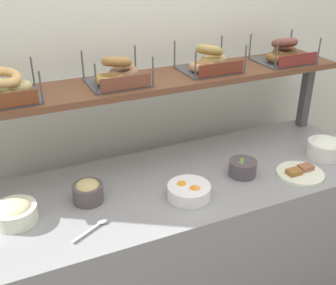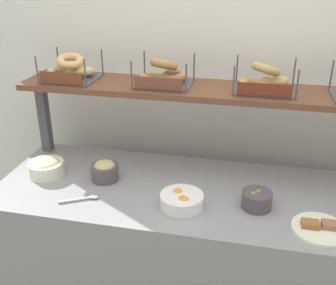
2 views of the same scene
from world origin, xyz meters
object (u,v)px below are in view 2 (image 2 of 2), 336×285
Objects in this scene: bowl_hummus at (105,170)px; bowl_veggie_mix at (257,199)px; bowl_fruit_salad at (182,200)px; serving_spoon_near_plate at (85,198)px; bagel_basket_everything at (163,75)px; bowl_potato_salad at (46,167)px; bagel_basket_plain at (71,71)px; bagel_basket_sesame at (264,81)px; serving_plate_white at (320,228)px.

bowl_hummus is 0.75m from bowl_veggie_mix.
bowl_fruit_salad reaches higher than serving_spoon_near_plate.
bowl_potato_salad is at bearing -153.53° from bagel_basket_everything.
bagel_basket_plain is 0.49m from bagel_basket_everything.
bagel_basket_sesame is at bearing 0.64° from bagel_basket_everything.
bowl_hummus is at bearing 159.56° from bowl_fruit_salad.
bagel_basket_sesame is (-0.01, 0.35, 0.44)m from bowl_veggie_mix.
bowl_hummus is at bearing -44.35° from bagel_basket_plain.
serving_plate_white is (1.00, -0.21, -0.04)m from bowl_hummus.
serving_plate_white is (1.31, -0.19, -0.03)m from bowl_potato_salad.
serving_plate_white is at bearing -24.67° from bowl_veggie_mix.
bowl_hummus is 0.70× the size of bowl_fruit_salad.
bagel_basket_everything is (-0.50, 0.35, 0.44)m from bowl_veggie_mix.
bagel_basket_plain is (-0.25, 0.24, 0.43)m from bowl_hummus.
bowl_hummus reaches higher than serving_plate_white.
bowl_hummus is 0.75× the size of bowl_potato_salad.
bagel_basket_plain is at bearing 149.11° from bowl_fruit_salad.
bagel_basket_plain is at bearing -178.96° from bagel_basket_sesame.
bowl_hummus is 0.48× the size of bagel_basket_plain.
bowl_hummus is 0.55m from bagel_basket_everything.
bowl_hummus is at bearing 168.16° from serving_plate_white.
serving_plate_white is 0.82× the size of bagel_basket_plain.
bowl_veggie_mix is 0.75m from bagel_basket_everything.
serving_plate_white is 1.02m from serving_spoon_near_plate.
bowl_potato_salad reaches higher than serving_spoon_near_plate.
bagel_basket_everything is 0.49m from bagel_basket_sesame.
serving_spoon_near_plate is at bearing -32.17° from bowl_potato_salad.
serving_spoon_near_plate is at bearing -148.78° from bagel_basket_sesame.
bowl_fruit_salad is 0.68× the size of bagel_basket_everything.
bowl_potato_salad is 0.62× the size of bagel_basket_sesame.
serving_spoon_near_plate is at bearing -172.10° from bowl_veggie_mix.
bagel_basket_plain reaches higher than bowl_fruit_salad.
bowl_potato_salad is 0.79× the size of serving_plate_white.
bowl_veggie_mix is at bearing -88.17° from bagel_basket_sesame.
bagel_basket_sesame is (0.49, 0.01, 0.00)m from bagel_basket_everything.
serving_spoon_near_plate is 0.59× the size of bagel_basket_plain.
bagel_basket_plain is at bearing 77.04° from bowl_potato_salad.
serving_spoon_near_plate is (0.28, -0.18, -0.04)m from bowl_potato_salad.
bowl_fruit_salad is (0.73, -0.14, -0.01)m from bowl_potato_salad.
bagel_basket_everything reaches higher than bagel_basket_plain.
bagel_basket_plain is (-0.67, 0.40, 0.45)m from bowl_fruit_salad.
bowl_veggie_mix is at bearing 11.26° from bowl_fruit_salad.
bowl_potato_salad is at bearing 171.71° from serving_plate_white.
serving_plate_white is 1.00m from bagel_basket_everything.
bowl_fruit_salad is 0.63m from bagel_basket_everything.
bagel_basket_everything is (0.27, 0.45, 0.47)m from serving_spoon_near_plate.
bagel_basket_sesame is (1.04, 0.28, 0.43)m from bowl_potato_salad.
bowl_potato_salad is 0.34m from serving_spoon_near_plate.
bowl_hummus reaches higher than serving_spoon_near_plate.
serving_spoon_near_plate is at bearing -63.06° from bagel_basket_plain.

